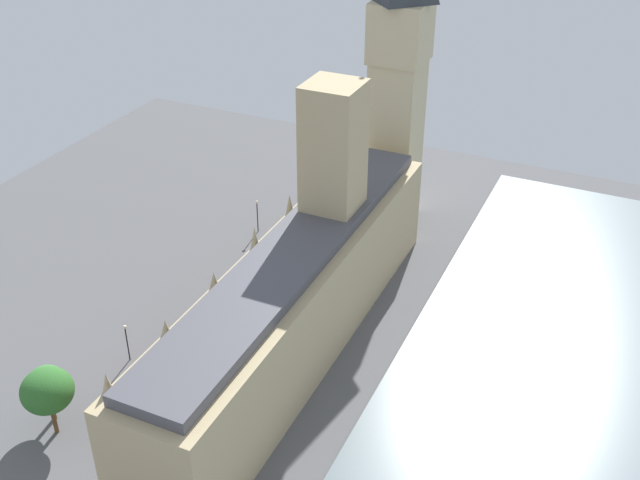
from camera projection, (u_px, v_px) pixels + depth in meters
The scene contains 14 objects.
ground_plane at pixel (284, 344), 112.73m from camera, with size 151.42×151.42×0.00m, color #565659.
river_thames at pixel (550, 422), 98.92m from camera, with size 44.76×136.27×0.25m, color slate.
parliament_building at pixel (300, 287), 108.30m from camera, with size 12.99×71.05×35.83m.
clock_tower at pixel (399, 59), 129.78m from camera, with size 9.30×9.30×58.54m.
car_blue_midblock at pixel (301, 237), 136.92m from camera, with size 1.97×4.61×1.74m.
car_dark_green_corner at pixel (261, 267), 128.79m from camera, with size 2.04×4.11×1.74m.
car_yellow_cab_near_tower at pixel (237, 294), 122.00m from camera, with size 1.88×4.13×1.74m.
double_decker_bus_opposite_hall at pixel (207, 330), 111.19m from camera, with size 3.44×10.68×4.75m.
double_decker_bus_leading at pixel (152, 382), 101.61m from camera, with size 3.32×10.66×4.75m.
pedestrian_by_river_gate at pixel (244, 319), 116.60m from camera, with size 0.63×0.70×1.69m.
plane_tree_far_end at pixel (47, 391), 93.99m from camera, with size 6.52×6.52×9.66m.
plane_tree_trailing at pixel (46, 382), 96.41m from camera, with size 4.72×4.72×8.19m.
street_lamp_under_trees at pixel (257, 210), 138.28m from camera, with size 0.56×0.56×6.32m.
street_lamp_kerbside at pixel (126, 336), 107.40m from camera, with size 0.56×0.56×6.10m.
Camera 1 is at (-41.95, 78.38, 71.14)m, focal length 43.30 mm.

